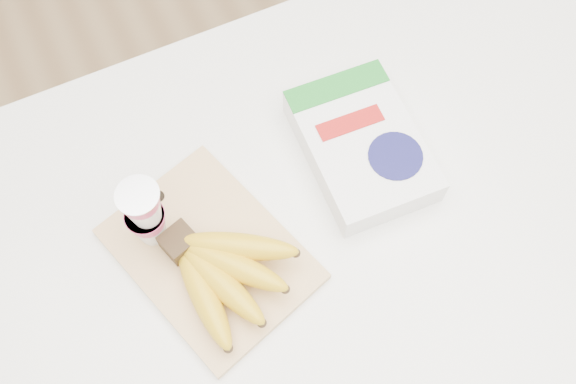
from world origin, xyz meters
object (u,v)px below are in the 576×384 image
object	(u,v)px
cutting_board	(210,254)
cereal_box	(362,145)
bananas	(222,271)
yogurt_stack	(145,214)
table	(306,329)

from	to	relation	value
cutting_board	cereal_box	distance (m)	0.29
bananas	cereal_box	xyz separation A→B (m)	(0.28, 0.10, -0.02)
yogurt_stack	cereal_box	distance (m)	0.36
yogurt_stack	cereal_box	bearing A→B (deg)	-0.79
table	bananas	xyz separation A→B (m)	(-0.14, 0.02, 0.56)
table	yogurt_stack	distance (m)	0.65
bananas	yogurt_stack	size ratio (longest dim) A/B	1.46
table	cutting_board	size ratio (longest dim) A/B	4.63
table	cutting_board	bearing A→B (deg)	157.44
yogurt_stack	cereal_box	world-z (taller)	yogurt_stack
table	cereal_box	xyz separation A→B (m)	(0.14, 0.12, 0.54)
table	cereal_box	bearing A→B (deg)	39.67
cutting_board	yogurt_stack	xyz separation A→B (m)	(-0.06, 0.06, 0.08)
cutting_board	table	bearing A→B (deg)	-39.82
cereal_box	table	bearing A→B (deg)	-136.98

